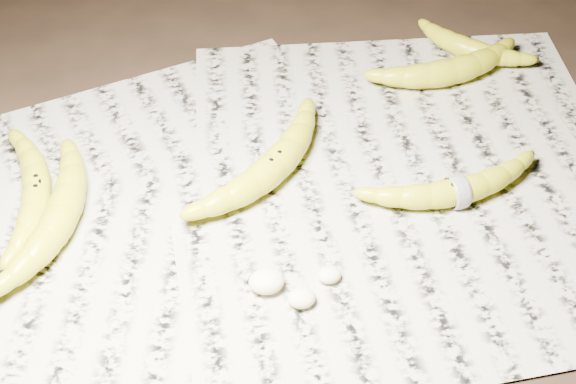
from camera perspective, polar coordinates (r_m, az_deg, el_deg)
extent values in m
plane|color=black|center=(0.98, -0.09, -2.19)|extent=(3.00, 3.00, 0.00)
cube|color=#A49E8D|center=(0.99, 0.62, -1.24)|extent=(0.90, 0.70, 0.01)
torus|color=white|center=(1.00, 11.95, 0.18)|extent=(0.01, 0.04, 0.04)
ellipsoid|color=beige|center=(0.89, -1.54, -6.21)|extent=(0.04, 0.03, 0.02)
ellipsoid|color=beige|center=(0.88, 0.97, -7.39)|extent=(0.03, 0.03, 0.02)
ellipsoid|color=beige|center=(0.91, 2.97, -5.76)|extent=(0.03, 0.02, 0.02)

